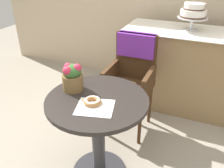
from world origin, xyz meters
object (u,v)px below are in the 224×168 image
(donut_front, at_px, (93,101))
(cafe_table, at_px, (98,123))
(flower_vase, at_px, (72,76))
(tiered_cake_stand, at_px, (193,12))
(wicker_chair, at_px, (133,68))

(donut_front, bearing_deg, cafe_table, 93.65)
(cafe_table, xyz_separation_m, flower_vase, (-0.22, 0.05, 0.32))
(donut_front, height_order, flower_vase, flower_vase)
(donut_front, height_order, tiered_cake_stand, tiered_cake_stand)
(donut_front, xyz_separation_m, flower_vase, (-0.22, 0.12, 0.09))
(wicker_chair, distance_m, donut_front, 0.81)
(flower_vase, bearing_deg, wicker_chair, 71.22)
(flower_vase, bearing_deg, donut_front, -27.76)
(flower_vase, bearing_deg, cafe_table, -12.58)
(cafe_table, relative_size, tiered_cake_stand, 2.40)
(wicker_chair, bearing_deg, donut_front, -93.41)
(cafe_table, distance_m, donut_front, 0.24)
(wicker_chair, bearing_deg, tiered_cake_stand, 50.48)
(tiered_cake_stand, bearing_deg, flower_vase, -117.83)
(cafe_table, relative_size, wicker_chair, 0.75)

